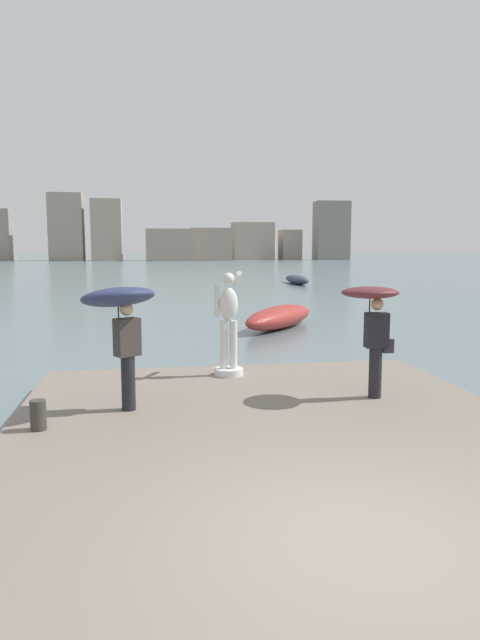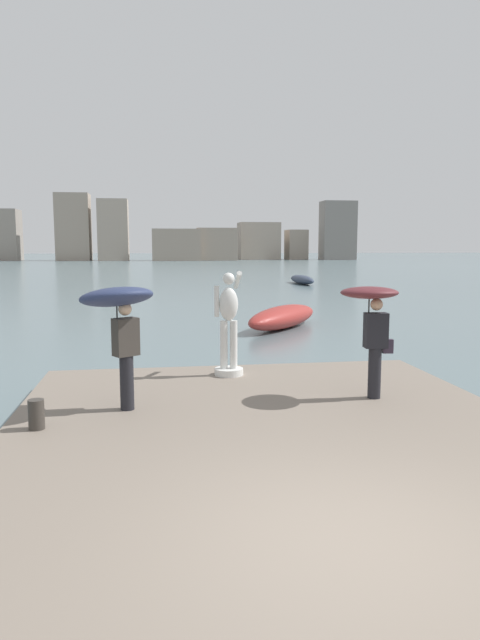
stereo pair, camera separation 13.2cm
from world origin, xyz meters
TOP-DOWN VIEW (x-y plane):
  - ground_plane at (0.00, 40.00)m, footprint 400.00×400.00m
  - pier at (0.00, 2.28)m, footprint 7.79×10.56m
  - statue_white_figure at (-0.20, 6.63)m, footprint 0.59×0.85m
  - onlooker_left at (-2.23, 4.39)m, footprint 1.59×1.60m
  - onlooker_right at (1.98, 4.53)m, footprint 1.04×1.05m
  - mooring_bollard at (-3.37, 3.60)m, footprint 0.23×0.23m
  - boat_far at (10.00, 39.62)m, footprint 1.20×5.50m
  - boat_leftward at (3.01, 15.76)m, footprint 4.03×4.71m
  - distant_skyline at (-2.17, 118.77)m, footprint 87.19×13.20m

SIDE VIEW (x-z plane):
  - ground_plane at x=0.00m, z-range 0.00..0.00m
  - pier at x=0.00m, z-range 0.00..0.40m
  - boat_far at x=10.00m, z-range 0.00..0.69m
  - boat_leftward at x=3.01m, z-range 0.00..0.82m
  - mooring_bollard at x=-3.37m, z-range 0.40..0.83m
  - statue_white_figure at x=-0.20m, z-range 0.29..2.41m
  - onlooker_right at x=1.98m, z-range 0.93..2.87m
  - onlooker_left at x=-2.23m, z-range 1.00..3.05m
  - distant_skyline at x=-2.17m, z-range -1.70..12.00m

